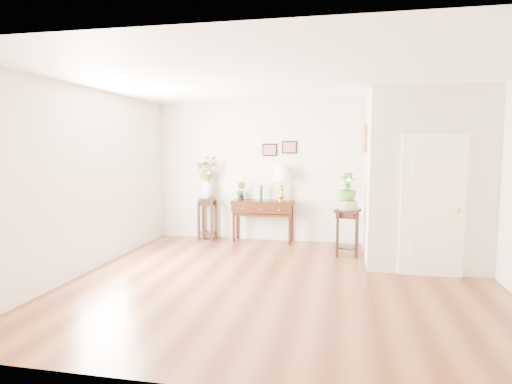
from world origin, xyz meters
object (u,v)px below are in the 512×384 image
(table_lamp, at_px, (281,183))
(plant_stand_a, at_px, (207,219))
(plant_stand_b, at_px, (347,232))
(console_table, at_px, (263,221))

(table_lamp, xyz_separation_m, plant_stand_a, (-1.53, -0.05, -0.75))
(table_lamp, height_order, plant_stand_b, table_lamp)
(console_table, relative_size, plant_stand_b, 1.52)
(table_lamp, bearing_deg, plant_stand_a, -178.32)
(table_lamp, distance_m, plant_stand_b, 1.71)
(table_lamp, bearing_deg, console_table, 180.00)
(plant_stand_a, distance_m, plant_stand_b, 2.92)
(console_table, height_order, plant_stand_a, plant_stand_a)
(plant_stand_b, bearing_deg, plant_stand_a, 164.58)
(plant_stand_a, relative_size, plant_stand_b, 1.05)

